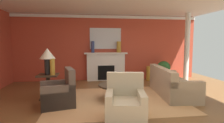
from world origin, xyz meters
TOP-DOWN VIEW (x-y plane):
  - ground_plane at (0.00, 0.00)m, footprint 9.78×9.78m
  - wall_fireplace at (0.00, 3.22)m, footprint 8.12×0.12m
  - crown_moulding at (0.00, 3.14)m, footprint 8.12×0.08m
  - area_rug at (0.02, 0.23)m, footprint 3.65×2.74m
  - fireplace at (0.02, 3.01)m, footprint 1.80×0.35m
  - mantel_mirror at (0.02, 3.13)m, footprint 1.33×0.04m
  - sofa at (1.78, 0.54)m, footprint 1.10×2.18m
  - armchair_near_window at (-1.49, -0.02)m, footprint 0.96×0.96m
  - armchair_facing_fireplace at (0.01, -1.05)m, footprint 0.92×0.92m
  - coffee_table at (0.02, 0.23)m, footprint 1.00×1.00m
  - side_table at (-1.88, 0.67)m, footprint 0.56×0.56m
  - table_lamp at (-1.88, 0.67)m, footprint 0.44×0.44m
  - vase_mantel_right at (0.57, 2.96)m, footprint 0.18×0.18m
  - vase_tall_corner at (1.84, 2.71)m, footprint 0.24×0.24m
  - vase_mantel_left at (-0.53, 2.96)m, footprint 0.13×0.13m
  - vase_on_side_table at (-1.73, 0.55)m, footprint 0.13×0.13m
  - book_red_cover at (-0.09, 0.22)m, footprint 0.22×0.19m
  - potted_plant at (2.44, 2.61)m, footprint 0.56×0.56m
  - column_white at (3.22, 2.21)m, footprint 0.20×0.20m

SIDE VIEW (x-z plane):
  - ground_plane at x=0.00m, z-range 0.00..0.00m
  - area_rug at x=0.02m, z-range 0.00..0.01m
  - sofa at x=1.78m, z-range -0.13..0.72m
  - vase_tall_corner at x=1.84m, z-range 0.00..0.61m
  - armchair_near_window at x=-1.49m, z-range -0.17..0.78m
  - armchair_facing_fireplace at x=0.01m, z-range -0.17..0.78m
  - coffee_table at x=0.02m, z-range 0.11..0.56m
  - side_table at x=-1.88m, z-range 0.05..0.75m
  - book_red_cover at x=-0.09m, z-range 0.45..0.50m
  - potted_plant at x=2.44m, z-range 0.08..0.91m
  - fireplace at x=0.02m, z-range -0.03..1.16m
  - vase_on_side_table at x=-1.73m, z-range 0.70..1.16m
  - table_lamp at x=-1.88m, z-range 0.85..1.60m
  - wall_fireplace at x=0.00m, z-range 0.00..2.77m
  - column_white at x=3.22m, z-range 0.00..2.77m
  - vase_mantel_right at x=0.57m, z-range 1.19..1.66m
  - vase_mantel_left at x=-0.53m, z-range 1.19..1.67m
  - mantel_mirror at x=0.02m, z-range 1.34..2.22m
  - crown_moulding at x=0.00m, z-range 2.63..2.75m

